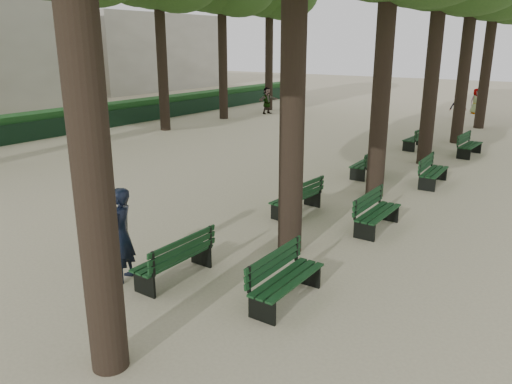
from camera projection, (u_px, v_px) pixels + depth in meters
The scene contains 16 objects.
ground at pixel (142, 284), 9.52m from camera, with size 120.00×120.00×0.00m, color #BCB18E.
bench_left_0 at pixel (174, 266), 9.67m from camera, with size 0.59×1.81×0.92m.
bench_left_1 at pixel (296, 203), 13.42m from camera, with size 0.71×1.84×0.92m.
bench_left_2 at pixel (366, 168), 17.21m from camera, with size 0.64×1.82×0.92m.
bench_left_3 at pixel (416, 142), 21.61m from camera, with size 0.68×1.83×0.92m.
bench_right_0 at pixel (287, 288), 8.80m from camera, with size 0.57×1.80×0.92m.
bench_right_1 at pixel (377, 219), 12.22m from camera, with size 0.59×1.80×0.92m.
bench_right_2 at pixel (433, 177), 16.07m from camera, with size 0.63×1.82×0.92m.
bench_right_3 at pixel (469, 149), 20.19m from camera, with size 0.68×1.83×0.92m.
man_with_map at pixel (121, 235), 9.44m from camera, with size 0.73×0.83×1.86m.
pedestrian_e at pixel (267, 101), 32.03m from camera, with size 1.56×0.34×1.68m, color #262628.
pedestrian_d at pixel (476, 101), 32.06m from camera, with size 0.78×0.32×1.60m, color #262628.
pedestrian_b at pixel (458, 106), 29.95m from camera, with size 0.99×0.31×1.53m, color #262628.
fence at pixel (97, 121), 26.19m from camera, with size 0.08×42.00×0.90m, color black.
hedge at pixel (88, 117), 26.53m from camera, with size 1.20×42.00×1.20m, color #18461C.
building_far at pixel (131, 52), 50.06m from camera, with size 12.00×16.00×7.00m, color #B7B2A3.
Camera 1 is at (6.66, -5.88, 4.44)m, focal length 35.00 mm.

